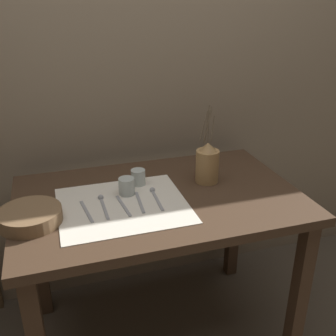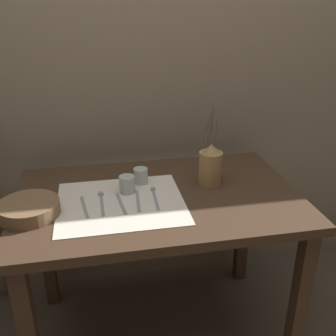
% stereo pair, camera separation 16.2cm
% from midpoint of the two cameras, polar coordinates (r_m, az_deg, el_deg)
% --- Properties ---
extents(ground_plane, '(12.00, 12.00, 0.00)m').
position_cam_midpoint_polar(ground_plane, '(2.14, 1.14, -22.55)').
color(ground_plane, brown).
extents(stone_wall_back, '(7.00, 0.06, 2.40)m').
position_cam_midpoint_polar(stone_wall_back, '(1.99, -1.63, 13.74)').
color(stone_wall_back, gray).
rests_on(stone_wall_back, ground_plane).
extents(wooden_table, '(1.19, 0.76, 0.77)m').
position_cam_midpoint_polar(wooden_table, '(1.72, 1.32, -7.09)').
color(wooden_table, '#422D1E').
rests_on(wooden_table, ground_plane).
extents(linen_cloth, '(0.51, 0.45, 0.00)m').
position_cam_midpoint_polar(linen_cloth, '(1.61, -3.98, -5.12)').
color(linen_cloth, silver).
rests_on(linen_cloth, wooden_table).
extents(pitcher_with_flowers, '(0.10, 0.10, 0.35)m').
position_cam_midpoint_polar(pitcher_with_flowers, '(1.75, 8.84, 0.33)').
color(pitcher_with_flowers, '#A87F4C').
rests_on(pitcher_with_flowers, wooden_table).
extents(wooden_bowl, '(0.23, 0.23, 0.05)m').
position_cam_midpoint_polar(wooden_bowl, '(1.57, -16.77, -5.77)').
color(wooden_bowl, brown).
rests_on(wooden_bowl, wooden_table).
extents(glass_tumbler_near, '(0.07, 0.07, 0.07)m').
position_cam_midpoint_polar(glass_tumbler_near, '(1.67, -3.20, -2.43)').
color(glass_tumbler_near, '#B7C1BC').
rests_on(glass_tumbler_near, wooden_table).
extents(glass_tumbler_far, '(0.06, 0.06, 0.07)m').
position_cam_midpoint_polar(glass_tumbler_far, '(1.75, -1.34, -1.20)').
color(glass_tumbler_far, '#B7C1BC').
rests_on(glass_tumbler_far, wooden_table).
extents(fork_outer, '(0.04, 0.18, 0.00)m').
position_cam_midpoint_polar(fork_outer, '(1.58, -9.19, -5.67)').
color(fork_outer, '#939399').
rests_on(fork_outer, wooden_table).
extents(spoon_outer, '(0.02, 0.19, 0.02)m').
position_cam_midpoint_polar(spoon_outer, '(1.64, -6.86, -4.42)').
color(spoon_outer, '#939399').
rests_on(spoon_outer, wooden_table).
extents(knife_center, '(0.03, 0.18, 0.00)m').
position_cam_midpoint_polar(knife_center, '(1.59, -3.92, -5.21)').
color(knife_center, '#939399').
rests_on(knife_center, wooden_table).
extents(fork_inner, '(0.02, 0.18, 0.00)m').
position_cam_midpoint_polar(fork_inner, '(1.61, -1.50, -4.84)').
color(fork_inner, '#939399').
rests_on(fork_inner, wooden_table).
extents(spoon_inner, '(0.02, 0.19, 0.02)m').
position_cam_midpoint_polar(spoon_inner, '(1.67, 0.74, -3.73)').
color(spoon_inner, '#939399').
rests_on(spoon_inner, wooden_table).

